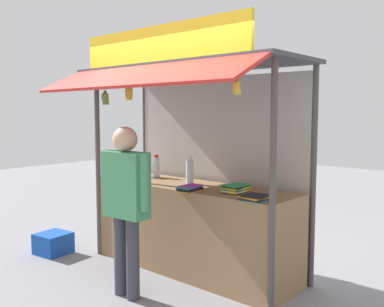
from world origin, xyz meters
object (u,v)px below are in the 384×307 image
at_px(magazine_stack_far_right, 190,188).
at_px(banana_bunch_inner_left, 237,87).
at_px(magazine_stack_rear_center, 256,198).
at_px(water_bottle_front_left, 156,167).
at_px(water_bottle_back_right, 142,165).
at_px(banana_bunch_leftmost, 129,94).
at_px(plastic_crate, 53,243).
at_px(magazine_stack_mid_right, 236,189).
at_px(vendor_person, 126,196).
at_px(water_bottle_right, 190,171).
at_px(banana_bunch_rightmost, 105,99).

bearing_deg(magazine_stack_far_right, banana_bunch_inner_left, -13.23).
bearing_deg(magazine_stack_rear_center, water_bottle_front_left, 166.93).
relative_size(water_bottle_back_right, banana_bunch_leftmost, 1.31).
bearing_deg(water_bottle_back_right, banana_bunch_leftmost, -53.90).
xyz_separation_m(water_bottle_back_right, banana_bunch_leftmost, (0.38, -0.52, 0.85)).
height_order(banana_bunch_leftmost, plastic_crate, banana_bunch_leftmost).
relative_size(magazine_stack_rear_center, magazine_stack_far_right, 1.01).
height_order(magazine_stack_mid_right, magazine_stack_far_right, magazine_stack_mid_right).
bearing_deg(banana_bunch_inner_left, magazine_stack_mid_right, 124.55).
bearing_deg(plastic_crate, vendor_person, -7.53).
bearing_deg(water_bottle_back_right, water_bottle_right, -1.36).
height_order(water_bottle_back_right, vendor_person, vendor_person).
relative_size(magazine_stack_rear_center, magazine_stack_mid_right, 0.95).
distance_m(magazine_stack_rear_center, banana_bunch_inner_left, 1.01).
height_order(banana_bunch_inner_left, banana_bunch_rightmost, same).
bearing_deg(magazine_stack_mid_right, banana_bunch_leftmost, -160.28).
bearing_deg(vendor_person, water_bottle_right, -89.44).
xyz_separation_m(magazine_stack_far_right, banana_bunch_inner_left, (0.68, -0.16, 0.98)).
distance_m(water_bottle_back_right, water_bottle_right, 0.82).
height_order(water_bottle_back_right, banana_bunch_leftmost, banana_bunch_leftmost).
relative_size(magazine_stack_rear_center, banana_bunch_rightmost, 0.94).
relative_size(magazine_stack_mid_right, magazine_stack_far_right, 1.06).
distance_m(banana_bunch_rightmost, vendor_person, 1.40).
relative_size(water_bottle_front_left, magazine_stack_far_right, 1.06).
bearing_deg(water_bottle_right, banana_bunch_rightmost, -149.75).
height_order(water_bottle_right, plastic_crate, water_bottle_right).
distance_m(water_bottle_front_left, water_bottle_back_right, 0.20).
distance_m(water_bottle_right, banana_bunch_inner_left, 1.40).
bearing_deg(banana_bunch_inner_left, magazine_stack_rear_center, 67.89).
bearing_deg(water_bottle_right, water_bottle_back_right, 178.64).
distance_m(magazine_stack_rear_center, plastic_crate, 2.82).
height_order(magazine_stack_mid_right, banana_bunch_leftmost, banana_bunch_leftmost).
bearing_deg(magazine_stack_rear_center, magazine_stack_far_right, -176.90).
height_order(banana_bunch_inner_left, vendor_person, banana_bunch_inner_left).
distance_m(water_bottle_front_left, banana_bunch_inner_left, 1.92).
relative_size(magazine_stack_rear_center, banana_bunch_leftmost, 1.12).
bearing_deg(magazine_stack_far_right, water_bottle_back_right, 162.23).
distance_m(water_bottle_right, vendor_person, 1.00).
xyz_separation_m(water_bottle_front_left, water_bottle_right, (0.63, -0.10, 0.01)).
bearing_deg(water_bottle_right, vendor_person, -86.10).
height_order(magazine_stack_far_right, vendor_person, vendor_person).
relative_size(water_bottle_back_right, vendor_person, 0.19).
distance_m(magazine_stack_mid_right, magazine_stack_far_right, 0.47).
xyz_separation_m(magazine_stack_mid_right, banana_bunch_leftmost, (-1.13, -0.41, 0.96)).
distance_m(banana_bunch_leftmost, vendor_person, 1.21).
xyz_separation_m(water_bottle_front_left, water_bottle_back_right, (-0.19, -0.08, 0.02)).
height_order(water_bottle_front_left, water_bottle_right, water_bottle_right).
relative_size(water_bottle_back_right, banana_bunch_inner_left, 1.44).
xyz_separation_m(banana_bunch_inner_left, vendor_person, (-0.91, -0.49, -0.99)).
relative_size(water_bottle_back_right, plastic_crate, 0.86).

